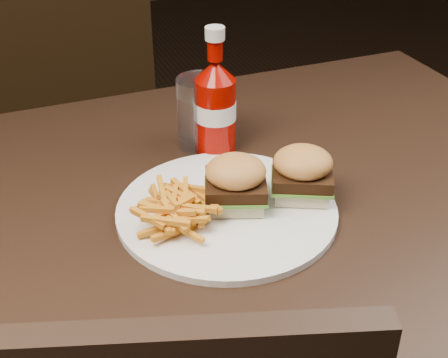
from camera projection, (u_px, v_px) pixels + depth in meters
name	position (u px, v px, depth m)	size (l,w,h in m)	color
dining_table	(213.00, 211.00, 0.90)	(1.20, 0.80, 0.04)	black
chair_far	(64.00, 137.00, 1.72)	(0.43, 0.43, 0.04)	black
plate	(227.00, 210.00, 0.86)	(0.30, 0.30, 0.01)	white
sandwich_half_a	(235.00, 198.00, 0.86)	(0.07, 0.07, 0.02)	beige
sandwich_half_b	(301.00, 188.00, 0.88)	(0.07, 0.07, 0.02)	beige
fries_pile	(173.00, 207.00, 0.82)	(0.10, 0.10, 0.04)	#CC7204
ketchup_bottle	(216.00, 117.00, 0.98)	(0.06, 0.06, 0.13)	#8C0600
tumbler	(201.00, 114.00, 1.00)	(0.08, 0.08, 0.12)	white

